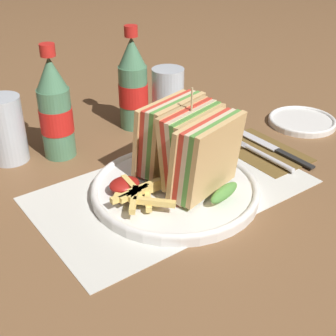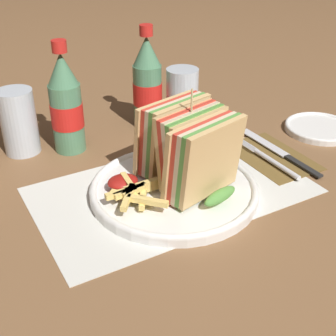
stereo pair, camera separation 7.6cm
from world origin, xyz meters
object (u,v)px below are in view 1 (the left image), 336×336
object	(u,v)px
knife	(269,146)
fork	(261,154)
coke_bottle_far	(133,86)
glass_far	(6,130)
plate_main	(175,189)
glass_near	(168,101)
club_sandwich	(190,147)
coke_bottle_near	(55,110)
side_saucer	(302,121)

from	to	relation	value
knife	fork	bearing A→B (deg)	-158.24
knife	coke_bottle_far	bearing A→B (deg)	122.08
fork	coke_bottle_far	bearing A→B (deg)	113.65
glass_far	knife	bearing A→B (deg)	-31.21
fork	knife	xyz separation A→B (m)	(0.04, 0.02, -0.00)
plate_main	glass_near	bearing A→B (deg)	56.35
coke_bottle_far	fork	bearing A→B (deg)	-65.92
coke_bottle_far	glass_far	bearing A→B (deg)	177.52
club_sandwich	glass_far	size ratio (longest dim) A/B	1.56
coke_bottle_near	coke_bottle_far	bearing A→B (deg)	7.81
fork	coke_bottle_near	bearing A→B (deg)	141.45
club_sandwich	glass_near	bearing A→B (deg)	61.71
fork	side_saucer	size ratio (longest dim) A/B	1.35
glass_far	side_saucer	bearing A→B (deg)	-21.00
coke_bottle_near	coke_bottle_far	distance (m)	0.18
club_sandwich	glass_far	xyz separation A→B (m)	(-0.20, 0.27, -0.02)
coke_bottle_far	side_saucer	size ratio (longest dim) A/B	1.48
fork	glass_far	bearing A→B (deg)	144.19
fork	coke_bottle_far	world-z (taller)	coke_bottle_far
club_sandwich	glass_near	distance (m)	0.26
side_saucer	fork	bearing A→B (deg)	-163.26
knife	glass_near	bearing A→B (deg)	113.63
glass_far	coke_bottle_far	bearing A→B (deg)	-2.48
coke_bottle_near	coke_bottle_far	xyz separation A→B (m)	(0.18, 0.02, 0.00)
coke_bottle_near	side_saucer	xyz separation A→B (m)	(0.48, -0.18, -0.08)
coke_bottle_near	side_saucer	world-z (taller)	coke_bottle_near
fork	glass_near	xyz separation A→B (m)	(-0.05, 0.22, 0.05)
plate_main	knife	bearing A→B (deg)	4.60
club_sandwich	coke_bottle_far	xyz separation A→B (m)	(0.06, 0.26, 0.01)
coke_bottle_far	glass_near	bearing A→B (deg)	-29.88
plate_main	club_sandwich	world-z (taller)	club_sandwich
plate_main	glass_far	size ratio (longest dim) A/B	2.23
club_sandwich	fork	distance (m)	0.19
plate_main	knife	xyz separation A→B (m)	(0.24, 0.02, -0.00)
club_sandwich	coke_bottle_far	bearing A→B (deg)	77.16
plate_main	fork	bearing A→B (deg)	1.02
plate_main	glass_near	xyz separation A→B (m)	(0.15, 0.23, 0.04)
plate_main	club_sandwich	size ratio (longest dim) A/B	1.44
fork	coke_bottle_near	size ratio (longest dim) A/B	0.91
knife	glass_far	distance (m)	0.49
knife	club_sandwich	bearing A→B (deg)	-175.06
club_sandwich	coke_bottle_near	world-z (taller)	coke_bottle_near
coke_bottle_far	glass_far	size ratio (longest dim) A/B	1.71
plate_main	club_sandwich	bearing A→B (deg)	-1.21
side_saucer	glass_near	bearing A→B (deg)	144.35
fork	coke_bottle_far	size ratio (longest dim) A/B	0.91
coke_bottle_far	side_saucer	world-z (taller)	coke_bottle_far
plate_main	coke_bottle_far	bearing A→B (deg)	71.36
plate_main	side_saucer	distance (m)	0.39
coke_bottle_near	glass_far	distance (m)	0.09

